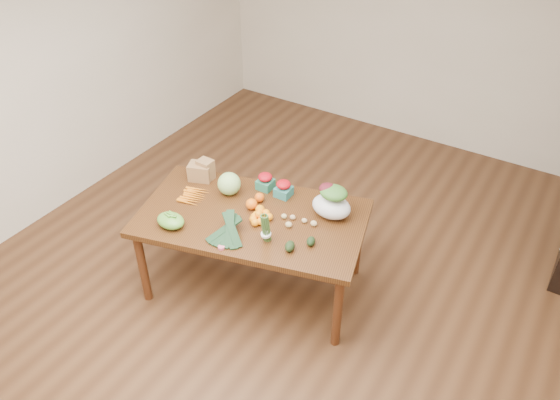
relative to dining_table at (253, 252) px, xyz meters
The scene contains 23 objects.
floor 0.44m from the dining_table, 40.50° to the left, with size 6.00×6.00×0.00m, color #57351D.
room_walls 1.00m from the dining_table, 40.50° to the left, with size 5.02×6.02×2.70m.
dining_table is the anchor object (origin of this frame).
paper_bag 0.82m from the dining_table, 163.66° to the left, with size 0.25×0.21×0.18m, color olive, non-canonical shape.
cabbage 0.59m from the dining_table, 154.81° to the left, with size 0.19×0.19×0.19m, color #B1D77C.
strawberry_basket_a 0.58m from the dining_table, 107.04° to the left, with size 0.12×0.12×0.11m, color #B60C20, non-canonical shape.
strawberry_basket_b 0.56m from the dining_table, 78.79° to the left, with size 0.12×0.12×0.11m, color red, non-canonical shape.
orange_a 0.43m from the dining_table, 124.39° to the left, with size 0.09×0.09×0.09m, color orange.
orange_b 0.46m from the dining_table, 105.55° to the left, with size 0.08×0.08×0.08m, color orange.
orange_c 0.42m from the dining_table, 58.00° to the left, with size 0.07×0.07×0.07m, color orange.
mandarin_cluster 0.43m from the dining_table, 14.02° to the right, with size 0.18×0.18×0.10m, color orange, non-canonical shape.
carrots 0.66m from the dining_table, behind, with size 0.22×0.24×0.03m, color orange, non-canonical shape.
snap_pea_bag 0.75m from the dining_table, 136.49° to the right, with size 0.23×0.17×0.10m, color #4F9933.
kale_bunch 0.57m from the dining_table, 89.38° to the right, with size 0.32×0.40×0.16m, color #16321A, non-canonical shape.
asparagus_bundle 0.59m from the dining_table, 36.66° to the right, with size 0.08×0.08×0.25m, color #4B7C38, non-canonical shape.
potato_a 0.47m from the dining_table, 24.59° to the left, with size 0.05×0.04×0.04m, color #CFC277.
potato_b 0.51m from the dining_table, ahead, with size 0.05×0.05×0.04m, color tan.
potato_c 0.57m from the dining_table, 20.09° to the left, with size 0.04×0.04×0.04m, color tan.
potato_d 0.51m from the dining_table, 24.00° to the left, with size 0.05×0.04×0.04m, color tan.
potato_e 0.63m from the dining_table, 17.29° to the left, with size 0.05×0.05×0.04m, color #DCBB7F.
avocado_a 0.64m from the dining_table, 22.01° to the right, with size 0.07×0.10×0.07m, color black.
avocado_b 0.69m from the dining_table, ahead, with size 0.06×0.09×0.06m, color black.
salad_bag 0.79m from the dining_table, 32.27° to the left, with size 0.31×0.23×0.24m, color silver, non-canonical shape.
Camera 1 is at (1.77, -2.87, 3.38)m, focal length 35.00 mm.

